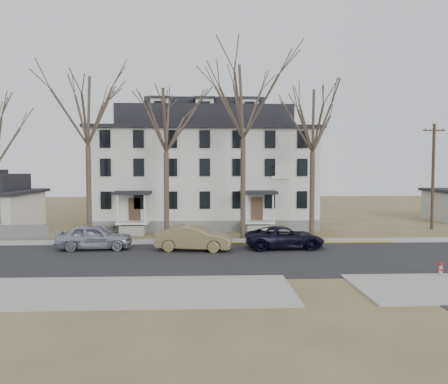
{
  "coord_description": "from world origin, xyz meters",
  "views": [
    {
      "loc": [
        -1.93,
        -24.38,
        5.56
      ],
      "look_at": [
        -0.53,
        9.0,
        3.7
      ],
      "focal_mm": 35.0,
      "sensor_mm": 36.0,
      "label": 1
    }
  ],
  "objects_px": {
    "boarding_house": "(205,170)",
    "utility_pole_far": "(433,175)",
    "car_tan": "(193,238)",
    "bicycle_left": "(109,229)",
    "tree_far_left": "(87,105)",
    "fire_hydrant": "(441,269)",
    "tree_mid_left": "(166,116)",
    "car_navy": "(285,238)",
    "tree_mid_right": "(313,116)",
    "car_silver": "(95,237)",
    "tree_center": "(243,97)"
  },
  "relations": [
    {
      "from": "car_silver",
      "to": "bicycle_left",
      "type": "xyz_separation_m",
      "value": [
        -0.56,
        7.09,
        -0.41
      ]
    },
    {
      "from": "car_tan",
      "to": "bicycle_left",
      "type": "distance_m",
      "value": 10.62
    },
    {
      "from": "tree_mid_right",
      "to": "fire_hydrant",
      "type": "height_order",
      "value": "tree_mid_right"
    },
    {
      "from": "car_silver",
      "to": "car_tan",
      "type": "height_order",
      "value": "car_silver"
    },
    {
      "from": "boarding_house",
      "to": "tree_center",
      "type": "height_order",
      "value": "tree_center"
    },
    {
      "from": "car_silver",
      "to": "tree_far_left",
      "type": "bearing_deg",
      "value": 16.0
    },
    {
      "from": "tree_mid_left",
      "to": "utility_pole_far",
      "type": "height_order",
      "value": "tree_mid_left"
    },
    {
      "from": "tree_mid_right",
      "to": "car_navy",
      "type": "distance_m",
      "value": 10.47
    },
    {
      "from": "tree_far_left",
      "to": "car_silver",
      "type": "distance_m",
      "value": 10.63
    },
    {
      "from": "car_tan",
      "to": "bicycle_left",
      "type": "relative_size",
      "value": 3.02
    },
    {
      "from": "tree_mid_left",
      "to": "tree_mid_right",
      "type": "bearing_deg",
      "value": 0.0
    },
    {
      "from": "boarding_house",
      "to": "tree_mid_left",
      "type": "relative_size",
      "value": 1.63
    },
    {
      "from": "tree_far_left",
      "to": "car_navy",
      "type": "relative_size",
      "value": 2.55
    },
    {
      "from": "bicycle_left",
      "to": "fire_hydrant",
      "type": "bearing_deg",
      "value": -133.98
    },
    {
      "from": "car_silver",
      "to": "car_tan",
      "type": "distance_m",
      "value": 6.74
    },
    {
      "from": "tree_far_left",
      "to": "car_tan",
      "type": "bearing_deg",
      "value": -32.16
    },
    {
      "from": "boarding_house",
      "to": "utility_pole_far",
      "type": "height_order",
      "value": "boarding_house"
    },
    {
      "from": "fire_hydrant",
      "to": "tree_center",
      "type": "bearing_deg",
      "value": 125.67
    },
    {
      "from": "car_navy",
      "to": "bicycle_left",
      "type": "height_order",
      "value": "car_navy"
    },
    {
      "from": "tree_far_left",
      "to": "fire_hydrant",
      "type": "bearing_deg",
      "value": -30.95
    },
    {
      "from": "utility_pole_far",
      "to": "car_silver",
      "type": "relative_size",
      "value": 1.89
    },
    {
      "from": "car_silver",
      "to": "car_tan",
      "type": "bearing_deg",
      "value": -98.18
    },
    {
      "from": "utility_pole_far",
      "to": "car_tan",
      "type": "xyz_separation_m",
      "value": [
        -21.26,
        -9.38,
        -4.07
      ]
    },
    {
      "from": "tree_far_left",
      "to": "tree_mid_left",
      "type": "height_order",
      "value": "tree_far_left"
    },
    {
      "from": "utility_pole_far",
      "to": "car_navy",
      "type": "relative_size",
      "value": 1.77
    },
    {
      "from": "boarding_house",
      "to": "tree_far_left",
      "type": "height_order",
      "value": "tree_far_left"
    },
    {
      "from": "car_tan",
      "to": "boarding_house",
      "type": "bearing_deg",
      "value": 4.69
    },
    {
      "from": "tree_mid_right",
      "to": "utility_pole_far",
      "type": "relative_size",
      "value": 1.34
    },
    {
      "from": "tree_far_left",
      "to": "utility_pole_far",
      "type": "height_order",
      "value": "tree_far_left"
    },
    {
      "from": "tree_mid_left",
      "to": "car_navy",
      "type": "xyz_separation_m",
      "value": [
        8.49,
        -4.7,
        -8.85
      ]
    },
    {
      "from": "car_silver",
      "to": "car_navy",
      "type": "height_order",
      "value": "car_silver"
    },
    {
      "from": "tree_mid_right",
      "to": "utility_pole_far",
      "type": "distance_m",
      "value": 13.55
    },
    {
      "from": "tree_far_left",
      "to": "utility_pole_far",
      "type": "relative_size",
      "value": 1.44
    },
    {
      "from": "tree_center",
      "to": "car_navy",
      "type": "distance_m",
      "value": 11.62
    },
    {
      "from": "boarding_house",
      "to": "car_tan",
      "type": "distance_m",
      "value": 14.11
    },
    {
      "from": "tree_mid_right",
      "to": "car_silver",
      "type": "xyz_separation_m",
      "value": [
        -15.96,
        -4.54,
        -8.75
      ]
    },
    {
      "from": "utility_pole_far",
      "to": "car_silver",
      "type": "xyz_separation_m",
      "value": [
        -27.96,
        -8.74,
        -4.05
      ]
    },
    {
      "from": "boarding_house",
      "to": "utility_pole_far",
      "type": "bearing_deg",
      "value": -10.92
    },
    {
      "from": "car_navy",
      "to": "utility_pole_far",
      "type": "bearing_deg",
      "value": -62.83
    },
    {
      "from": "tree_mid_left",
      "to": "tree_center",
      "type": "xyz_separation_m",
      "value": [
        6.0,
        0.0,
        1.48
      ]
    },
    {
      "from": "tree_center",
      "to": "fire_hydrant",
      "type": "height_order",
      "value": "tree_center"
    },
    {
      "from": "utility_pole_far",
      "to": "bicycle_left",
      "type": "xyz_separation_m",
      "value": [
        -28.52,
        -1.65,
        -4.46
      ]
    },
    {
      "from": "tree_mid_left",
      "to": "fire_hydrant",
      "type": "xyz_separation_m",
      "value": [
        15.07,
        -12.63,
        -9.22
      ]
    },
    {
      "from": "car_tan",
      "to": "car_navy",
      "type": "relative_size",
      "value": 0.94
    },
    {
      "from": "car_tan",
      "to": "tree_mid_left",
      "type": "bearing_deg",
      "value": 31.34
    },
    {
      "from": "boarding_house",
      "to": "utility_pole_far",
      "type": "distance_m",
      "value": 20.88
    },
    {
      "from": "boarding_house",
      "to": "tree_center",
      "type": "relative_size",
      "value": 1.41
    },
    {
      "from": "car_silver",
      "to": "bicycle_left",
      "type": "height_order",
      "value": "car_silver"
    },
    {
      "from": "tree_center",
      "to": "tree_mid_right",
      "type": "relative_size",
      "value": 1.15
    },
    {
      "from": "car_tan",
      "to": "car_navy",
      "type": "height_order",
      "value": "car_tan"
    }
  ]
}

